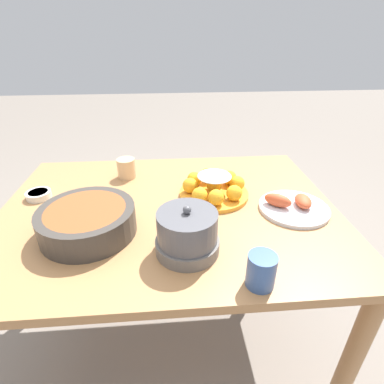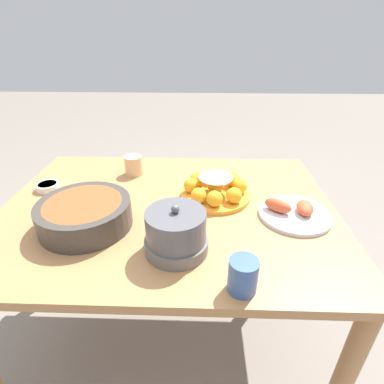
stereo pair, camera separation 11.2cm
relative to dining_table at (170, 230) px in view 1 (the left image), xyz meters
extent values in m
plane|color=slate|center=(0.00, 0.00, -0.64)|extent=(12.00, 12.00, 0.00)
cylinder|color=#A87547|center=(-0.56, -0.41, -0.28)|extent=(0.06, 0.06, 0.71)
cylinder|color=#A87547|center=(0.56, -0.41, -0.28)|extent=(0.06, 0.06, 0.71)
cylinder|color=#A87547|center=(-0.56, 0.41, -0.28)|extent=(0.06, 0.06, 0.71)
cube|color=#A87547|center=(0.00, 0.00, 0.09)|extent=(1.22, 0.91, 0.03)
cylinder|color=gold|center=(-0.18, -0.07, 0.11)|extent=(0.27, 0.27, 0.02)
sphere|color=#F4A823|center=(-0.08, -0.08, 0.15)|extent=(0.06, 0.06, 0.06)
sphere|color=#F4A823|center=(-0.11, 0.00, 0.15)|extent=(0.06, 0.06, 0.06)
sphere|color=#F4A823|center=(-0.17, 0.02, 0.15)|extent=(0.06, 0.06, 0.06)
sphere|color=#F4A823|center=(-0.24, -0.01, 0.15)|extent=(0.06, 0.06, 0.06)
sphere|color=#F4A823|center=(-0.27, -0.08, 0.15)|extent=(0.06, 0.06, 0.06)
sphere|color=#F4A823|center=(-0.25, -0.13, 0.15)|extent=(0.06, 0.06, 0.06)
sphere|color=#F4A823|center=(-0.16, -0.16, 0.15)|extent=(0.06, 0.06, 0.06)
sphere|color=#F4A823|center=(-0.11, -0.13, 0.15)|extent=(0.06, 0.06, 0.06)
ellipsoid|color=white|center=(-0.18, -0.07, 0.19)|extent=(0.13, 0.13, 0.02)
sphere|color=#F4A823|center=(-0.18, -0.07, 0.15)|extent=(0.06, 0.06, 0.06)
cylinder|color=#3D3833|center=(0.26, 0.13, 0.15)|extent=(0.30, 0.30, 0.09)
cylinder|color=brown|center=(0.26, 0.13, 0.18)|extent=(0.25, 0.25, 0.01)
cylinder|color=silver|center=(0.50, -0.11, 0.12)|extent=(0.09, 0.09, 0.03)
cylinder|color=#B26623|center=(0.50, -0.11, 0.13)|extent=(0.07, 0.07, 0.01)
cylinder|color=silver|center=(-0.45, 0.05, 0.11)|extent=(0.25, 0.25, 0.01)
ellipsoid|color=#D1512D|center=(-0.39, 0.04, 0.14)|extent=(0.11, 0.09, 0.05)
ellipsoid|color=#D1512D|center=(-0.48, 0.05, 0.14)|extent=(0.07, 0.10, 0.04)
cylinder|color=#DBB27F|center=(0.18, -0.27, 0.14)|extent=(0.08, 0.08, 0.08)
cylinder|color=#38568E|center=(-0.23, 0.39, 0.15)|extent=(0.07, 0.07, 0.09)
cylinder|color=#66605B|center=(-0.05, 0.25, 0.12)|extent=(0.19, 0.19, 0.04)
cylinder|color=#515156|center=(-0.05, 0.25, 0.19)|extent=(0.17, 0.17, 0.09)
sphere|color=#515156|center=(-0.05, 0.25, 0.25)|extent=(0.02, 0.02, 0.02)
camera|label=1|loc=(-0.01, 0.94, 0.69)|focal=28.00mm
camera|label=2|loc=(-0.12, 0.94, 0.69)|focal=28.00mm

